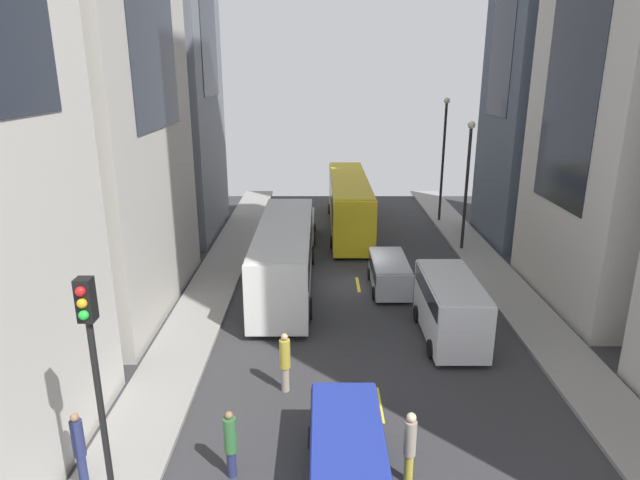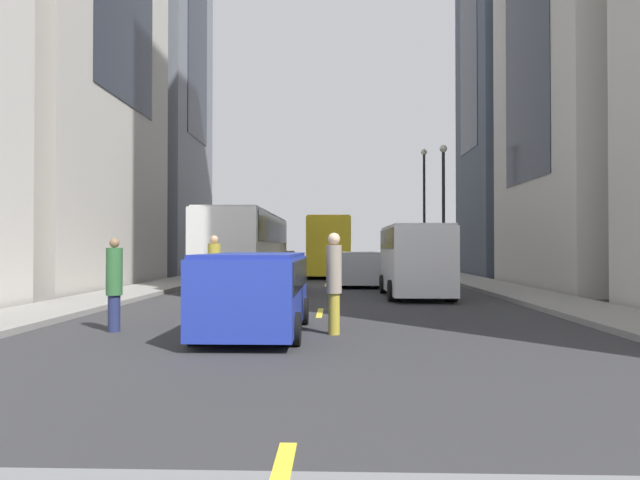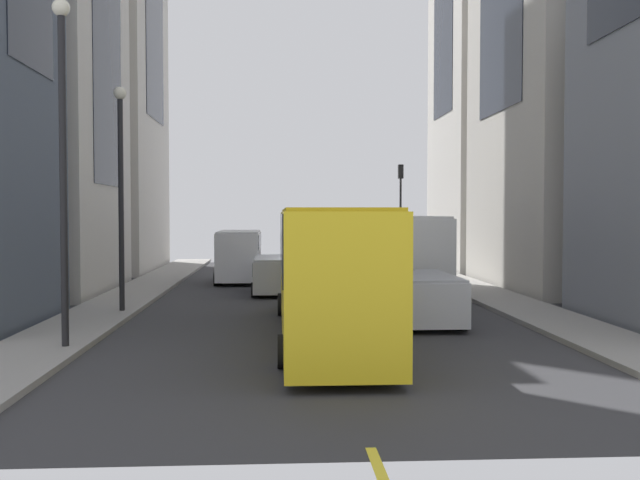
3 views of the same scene
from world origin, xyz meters
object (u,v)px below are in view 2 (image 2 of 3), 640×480
(city_bus_white, at_px, (248,243))
(streetcar_yellow, at_px, (330,242))
(car_silver_0, at_px, (278,261))
(pedestrian_crossing_near, at_px, (114,282))
(delivery_van_white, at_px, (415,255))
(car_blue_2, at_px, (256,286))
(car_silver_1, at_px, (359,266))
(pedestrian_waiting_curb, at_px, (334,279))
(pedestrian_walking_far, at_px, (214,270))

(city_bus_white, distance_m, streetcar_yellow, 11.37)
(car_silver_0, bearing_deg, streetcar_yellow, 32.30)
(streetcar_yellow, relative_size, pedestrian_crossing_near, 6.71)
(delivery_van_white, bearing_deg, car_blue_2, -119.37)
(streetcar_yellow, bearing_deg, car_silver_0, -147.70)
(car_silver_1, bearing_deg, car_blue_2, -101.69)
(pedestrian_crossing_near, bearing_deg, city_bus_white, -116.39)
(car_silver_0, height_order, pedestrian_crossing_near, pedestrian_crossing_near)
(car_blue_2, bearing_deg, delivery_van_white, 60.63)
(pedestrian_crossing_near, bearing_deg, pedestrian_waiting_curb, 153.64)
(pedestrian_waiting_curb, height_order, pedestrian_walking_far, pedestrian_walking_far)
(pedestrian_waiting_curb, bearing_deg, pedestrian_crossing_near, 23.00)
(streetcar_yellow, relative_size, car_silver_1, 3.22)
(streetcar_yellow, distance_m, car_blue_2, 24.22)
(car_silver_0, bearing_deg, city_bus_white, -93.10)
(city_bus_white, distance_m, car_silver_1, 5.32)
(car_silver_0, height_order, pedestrian_waiting_curb, pedestrian_waiting_curb)
(streetcar_yellow, relative_size, car_blue_2, 3.14)
(car_silver_1, xyz_separation_m, pedestrian_crossing_near, (-5.84, -13.20, 0.13))
(streetcar_yellow, bearing_deg, car_silver_1, -82.16)
(car_blue_2, xyz_separation_m, pedestrian_walking_far, (-1.88, 4.26, 0.16))
(pedestrian_walking_far, bearing_deg, car_blue_2, -12.35)
(city_bus_white, bearing_deg, car_silver_1, -0.67)
(pedestrian_walking_far, bearing_deg, pedestrian_waiting_curb, 3.03)
(city_bus_white, xyz_separation_m, car_blue_2, (2.44, -13.42, -1.02))
(city_bus_white, bearing_deg, car_silver_0, 86.90)
(car_silver_1, distance_m, pedestrian_walking_far, 10.21)
(city_bus_white, xyz_separation_m, car_silver_1, (5.21, -0.06, -1.08))
(car_blue_2, distance_m, pedestrian_walking_far, 4.66)
(car_silver_1, bearing_deg, car_silver_0, 118.45)
(streetcar_yellow, relative_size, pedestrian_walking_far, 6.24)
(pedestrian_walking_far, bearing_deg, delivery_van_white, 84.59)
(delivery_van_white, height_order, car_blue_2, delivery_van_white)
(car_silver_0, relative_size, pedestrian_walking_far, 2.05)
(car_silver_0, xyz_separation_m, pedestrian_crossing_near, (-1.10, -21.95, 0.14))
(car_silver_1, height_order, car_blue_2, car_blue_2)
(streetcar_yellow, distance_m, car_silver_1, 10.97)
(car_silver_1, distance_m, pedestrian_waiting_curb, 13.47)
(city_bus_white, bearing_deg, pedestrian_waiting_curb, -73.12)
(city_bus_white, xyz_separation_m, pedestrian_waiting_curb, (4.09, -13.49, -0.86))
(car_blue_2, distance_m, pedestrian_crossing_near, 3.08)
(car_silver_1, distance_m, car_blue_2, 13.64)
(car_silver_0, bearing_deg, pedestrian_crossing_near, -92.87)
(city_bus_white, relative_size, car_silver_0, 2.60)
(streetcar_yellow, distance_m, pedestrian_crossing_near, 24.42)
(car_silver_0, height_order, car_blue_2, car_blue_2)
(streetcar_yellow, height_order, car_blue_2, streetcar_yellow)
(car_blue_2, height_order, pedestrian_crossing_near, pedestrian_crossing_near)
(car_blue_2, bearing_deg, car_silver_0, 95.10)
(pedestrian_waiting_curb, bearing_deg, car_blue_2, 23.41)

